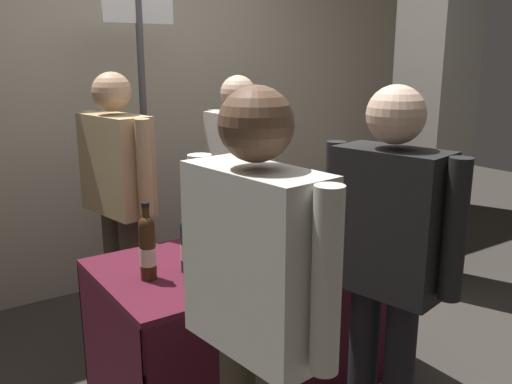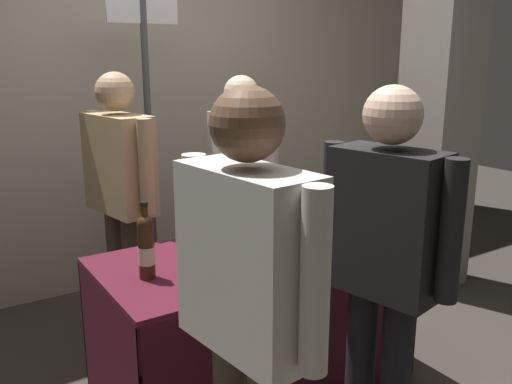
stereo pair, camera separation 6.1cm
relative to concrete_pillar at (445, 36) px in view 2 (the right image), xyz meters
name	(u,v)px [view 2 (the right image)]	position (x,y,z in m)	size (l,w,h in m)	color
ground_plane	(256,380)	(-1.81, -0.41, -1.78)	(12.00, 12.00, 0.00)	#38332D
back_partition	(126,71)	(-1.81, 1.28, -0.23)	(7.73, 0.12, 3.10)	#B2A893
concrete_pillar	(445,36)	(0.00, 0.00, 0.00)	(0.42, 0.42, 3.56)	gray
tasting_table	(256,292)	(-1.81, -0.41, -1.27)	(1.53, 0.77, 0.72)	#4C1423
featured_wine_bottle	(214,243)	(-2.11, -0.54, -0.92)	(0.08, 0.08, 0.31)	#38230F
display_bottle_0	(365,210)	(-1.18, -0.52, -0.92)	(0.07, 0.07, 0.32)	black
display_bottle_1	(146,246)	(-2.38, -0.43, -0.91)	(0.07, 0.07, 0.34)	#38230F
display_bottle_2	(187,242)	(-2.20, -0.45, -0.92)	(0.07, 0.07, 0.32)	#192333
display_bottle_3	(199,218)	(-1.98, -0.14, -0.93)	(0.07, 0.07, 0.30)	#192333
wine_glass_near_vendor	(277,223)	(-1.63, -0.33, -0.97)	(0.07, 0.07, 0.13)	silver
wine_glass_mid	(343,222)	(-1.31, -0.48, -0.97)	(0.07, 0.07, 0.12)	silver
brochure_stand	(323,245)	(-1.59, -0.66, -0.99)	(0.12, 0.01, 0.13)	silver
vendor_presenter	(242,176)	(-1.46, 0.29, -0.85)	(0.23, 0.63, 1.54)	#4C4233
vendor_assistant	(121,184)	(-2.19, 0.42, -0.83)	(0.29, 0.63, 1.57)	#4C4233
taster_foreground_right	(384,254)	(-1.72, -1.17, -0.85)	(0.29, 0.57, 1.56)	black
taster_foreground_left	(248,297)	(-2.38, -1.25, -0.83)	(0.26, 0.63, 1.58)	#4C4233
booth_signpost	(148,126)	(-1.86, 0.79, -0.57)	(0.46, 0.04, 2.02)	#47474C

